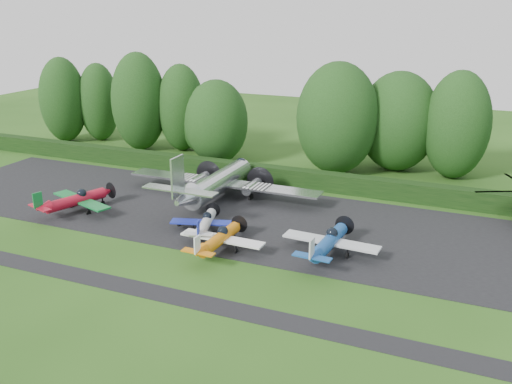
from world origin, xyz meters
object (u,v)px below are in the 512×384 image
at_px(light_plane_red, 76,200).
at_px(light_plane_blue, 329,242).
at_px(light_plane_orange, 220,239).
at_px(light_plane_white, 206,223).
at_px(transport_plane, 217,183).

height_order(light_plane_red, light_plane_blue, light_plane_blue).
bearing_deg(light_plane_orange, light_plane_white, 131.59).
xyz_separation_m(transport_plane, light_plane_white, (3.10, -8.35, -0.86)).
relative_size(light_plane_red, light_plane_blue, 0.99).
bearing_deg(transport_plane, light_plane_white, -69.61).
xyz_separation_m(light_plane_red, light_plane_blue, (25.54, -0.20, 0.01)).
distance_m(transport_plane, light_plane_red, 13.99).
bearing_deg(light_plane_blue, transport_plane, 145.65).
xyz_separation_m(light_plane_white, light_plane_blue, (11.33, -0.34, 0.23)).
height_order(light_plane_red, light_plane_orange, light_plane_red).
relative_size(light_plane_red, light_plane_orange, 1.09).
distance_m(transport_plane, light_plane_blue, 16.86).
relative_size(light_plane_red, light_plane_white, 1.21).
distance_m(light_plane_white, light_plane_orange, 4.13).
height_order(transport_plane, light_plane_blue, transport_plane).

